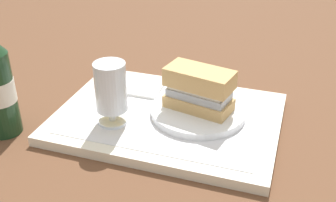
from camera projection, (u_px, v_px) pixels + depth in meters
The scene contains 7 objects.
ground_plane at pixel (168, 122), 0.86m from camera, with size 3.00×3.00×0.00m, color brown.
tray at pixel (168, 118), 0.85m from camera, with size 0.44×0.32×0.02m, color beige.
placemat at pixel (168, 114), 0.85m from camera, with size 0.38×0.27×0.00m, color silver.
plate at pixel (198, 111), 0.84m from camera, with size 0.19×0.19×0.01m, color white.
sandwich at pixel (198, 88), 0.82m from camera, with size 0.14×0.09×0.08m.
beer_glass at pixel (111, 92), 0.78m from camera, with size 0.06×0.06×0.12m.
napkin_folded at pixel (140, 88), 0.93m from camera, with size 0.09×0.07×0.01m, color white.
Camera 1 is at (-0.23, 0.69, 0.46)m, focal length 44.96 mm.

